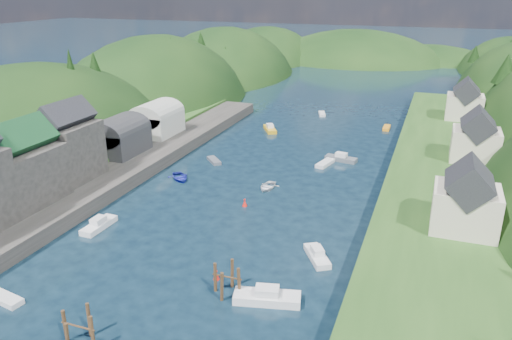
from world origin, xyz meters
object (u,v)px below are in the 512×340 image
at_px(piling_cluster_near, 79,332).
at_px(piling_cluster_far, 227,282).
at_px(channel_buoy_far, 245,203).
at_px(channel_buoy_near, 216,275).

bearing_deg(piling_cluster_near, piling_cluster_far, 52.09).
bearing_deg(piling_cluster_near, channel_buoy_far, 85.01).
xyz_separation_m(piling_cluster_far, channel_buoy_near, (-2.07, 1.94, -0.84)).
bearing_deg(channel_buoy_near, channel_buoy_far, 102.23).
xyz_separation_m(piling_cluster_near, channel_buoy_far, (2.69, 30.78, -0.82)).
distance_m(piling_cluster_near, channel_buoy_near, 14.58).
height_order(piling_cluster_far, channel_buoy_far, piling_cluster_far).
distance_m(piling_cluster_near, channel_buoy_far, 30.90).
bearing_deg(piling_cluster_far, piling_cluster_near, -127.91).
height_order(piling_cluster_far, channel_buoy_near, piling_cluster_far).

